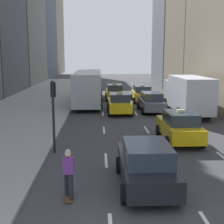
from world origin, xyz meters
TOP-DOWN VIEW (x-y plane):
  - sidewalk_left at (-7.00, 27.00)m, footprint 8.00×66.00m
  - lane_markings at (2.60, 23.00)m, footprint 5.72×56.00m
  - taxi_lead at (4.00, 26.81)m, footprint 2.02×4.40m
  - taxi_second at (1.20, 20.03)m, footprint 2.02×4.40m
  - taxi_third at (4.00, 11.08)m, footprint 2.02×4.40m
  - taxi_fourth at (1.20, 28.47)m, footprint 2.02×4.40m
  - sedan_black_near at (4.00, 20.76)m, footprint 2.02×4.76m
  - sedan_silver_behind at (1.20, 4.95)m, footprint 2.02×4.49m
  - city_bus at (-1.61, 25.72)m, footprint 2.80×11.61m
  - box_truck at (6.80, 19.72)m, footprint 2.58×8.40m
  - skateboarder at (-1.54, 4.05)m, footprint 0.36×0.80m
  - traffic_light_pole at (-2.75, 9.36)m, footprint 0.24×0.42m

SIDE VIEW (x-z plane):
  - lane_markings at x=2.60m, z-range 0.00..0.01m
  - sidewalk_left at x=-7.00m, z-range 0.00..0.15m
  - sedan_silver_behind at x=1.20m, z-range 0.02..1.71m
  - sedan_black_near at x=4.00m, z-range 0.02..1.73m
  - taxi_lead at x=4.00m, z-range -0.05..1.82m
  - taxi_second at x=1.20m, z-range -0.05..1.82m
  - taxi_third at x=4.00m, z-range -0.05..1.82m
  - taxi_fourth at x=1.20m, z-range -0.05..1.82m
  - skateboarder at x=-1.54m, z-range 0.09..1.84m
  - box_truck at x=6.80m, z-range 0.14..3.29m
  - city_bus at x=-1.61m, z-range 0.16..3.41m
  - traffic_light_pole at x=-2.75m, z-range 0.61..4.21m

